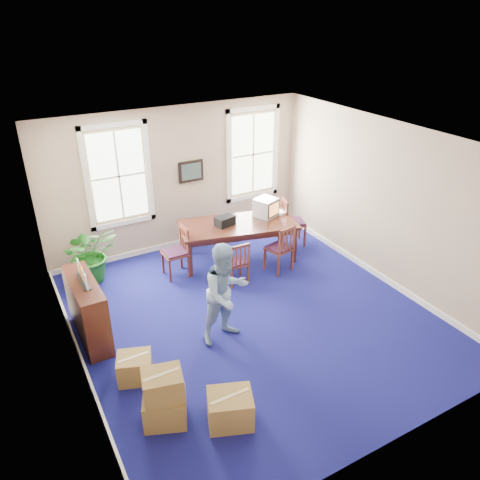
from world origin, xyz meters
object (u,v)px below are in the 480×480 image
credenza (88,310)px  potted_plant (90,254)px  cardboard_boxes (176,386)px  crt_tv (266,207)px  chair_near_left (236,262)px  conference_table (238,241)px  man (226,293)px

credenza → potted_plant: size_ratio=1.19×
potted_plant → cardboard_boxes: bearing=-87.4°
credenza → cardboard_boxes: size_ratio=0.92×
crt_tv → chair_near_left: bearing=-165.4°
cardboard_boxes → conference_table: bearing=50.2°
crt_tv → credenza: size_ratio=0.35×
cardboard_boxes → crt_tv: bearing=44.1°
conference_table → credenza: (-3.50, -1.20, 0.12)m
conference_table → potted_plant: (-3.01, 0.66, 0.16)m
crt_tv → cardboard_boxes: crt_tv is taller
conference_table → credenza: size_ratio=1.78×
conference_table → crt_tv: crt_tv is taller
conference_table → credenza: credenza is taller
crt_tv → credenza: crt_tv is taller
conference_table → credenza: 3.70m
conference_table → chair_near_left: (-0.51, -0.85, 0.04)m
cardboard_boxes → credenza: bearing=107.1°
credenza → cardboard_boxes: (0.67, -2.19, -0.12)m
chair_near_left → man: bearing=58.3°
potted_plant → cardboard_boxes: (0.19, -4.06, -0.15)m
conference_table → chair_near_left: bearing=-107.4°
chair_near_left → potted_plant: 2.93m
conference_table → credenza: bearing=-147.4°
conference_table → chair_near_left: size_ratio=2.67×
conference_table → man: bearing=-109.3°
crt_tv → potted_plant: (-3.75, 0.61, -0.47)m
man → cardboard_boxes: bearing=-148.9°
crt_tv → chair_near_left: 1.65m
chair_near_left → credenza: (-2.99, -0.36, 0.08)m
conference_table → man: (-1.49, -2.31, 0.45)m
conference_table → chair_near_left: chair_near_left is taller
man → potted_plant: 3.35m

